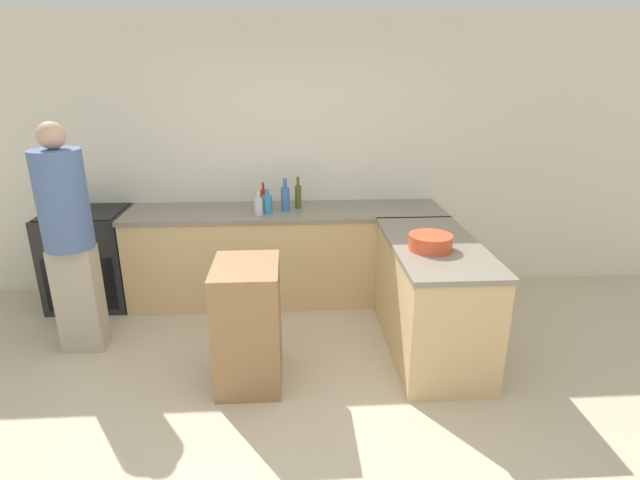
{
  "coord_description": "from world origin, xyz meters",
  "views": [
    {
      "loc": [
        0.06,
        -2.63,
        2.21
      ],
      "look_at": [
        0.27,
        0.93,
        0.96
      ],
      "focal_mm": 28.0,
      "sensor_mm": 36.0,
      "label": 1
    }
  ],
  "objects_px": {
    "mixing_bowl": "(430,242)",
    "olive_oil_bottle": "(298,196)",
    "range_oven": "(91,258)",
    "hot_sauce_bottle": "(263,198)",
    "island_table": "(248,324)",
    "water_bottle_blue": "(285,198)",
    "dish_soap_bottle": "(267,203)",
    "person_by_range": "(68,233)",
    "vinegar_bottle_clear": "(259,206)"
  },
  "relations": [
    {
      "from": "range_oven",
      "to": "water_bottle_blue",
      "type": "height_order",
      "value": "water_bottle_blue"
    },
    {
      "from": "island_table",
      "to": "range_oven",
      "type": "bearing_deg",
      "value": 139.15
    },
    {
      "from": "vinegar_bottle_clear",
      "to": "hot_sauce_bottle",
      "type": "relative_size",
      "value": 0.87
    },
    {
      "from": "island_table",
      "to": "mixing_bowl",
      "type": "relative_size",
      "value": 2.84
    },
    {
      "from": "range_oven",
      "to": "island_table",
      "type": "bearing_deg",
      "value": -40.85
    },
    {
      "from": "dish_soap_bottle",
      "to": "person_by_range",
      "type": "xyz_separation_m",
      "value": [
        -1.49,
        -0.76,
        -0.01
      ]
    },
    {
      "from": "dish_soap_bottle",
      "to": "hot_sauce_bottle",
      "type": "height_order",
      "value": "hot_sauce_bottle"
    },
    {
      "from": "mixing_bowl",
      "to": "dish_soap_bottle",
      "type": "distance_m",
      "value": 1.63
    },
    {
      "from": "range_oven",
      "to": "person_by_range",
      "type": "relative_size",
      "value": 0.51
    },
    {
      "from": "olive_oil_bottle",
      "to": "person_by_range",
      "type": "distance_m",
      "value": 2.0
    },
    {
      "from": "range_oven",
      "to": "olive_oil_bottle",
      "type": "xyz_separation_m",
      "value": [
        2.01,
        0.04,
        0.57
      ]
    },
    {
      "from": "water_bottle_blue",
      "to": "person_by_range",
      "type": "distance_m",
      "value": 1.85
    },
    {
      "from": "range_oven",
      "to": "water_bottle_blue",
      "type": "xyz_separation_m",
      "value": [
        1.89,
        -0.05,
        0.58
      ]
    },
    {
      "from": "range_oven",
      "to": "hot_sauce_bottle",
      "type": "xyz_separation_m",
      "value": [
        1.68,
        0.05,
        0.55
      ]
    },
    {
      "from": "mixing_bowl",
      "to": "olive_oil_bottle",
      "type": "relative_size",
      "value": 1.06
    },
    {
      "from": "vinegar_bottle_clear",
      "to": "dish_soap_bottle",
      "type": "distance_m",
      "value": 0.1
    },
    {
      "from": "range_oven",
      "to": "olive_oil_bottle",
      "type": "distance_m",
      "value": 2.09
    },
    {
      "from": "olive_oil_bottle",
      "to": "hot_sauce_bottle",
      "type": "xyz_separation_m",
      "value": [
        -0.33,
        0.02,
        -0.02
      ]
    },
    {
      "from": "island_table",
      "to": "hot_sauce_bottle",
      "type": "height_order",
      "value": "hot_sauce_bottle"
    },
    {
      "from": "mixing_bowl",
      "to": "water_bottle_blue",
      "type": "relative_size",
      "value": 1.04
    },
    {
      "from": "hot_sauce_bottle",
      "to": "vinegar_bottle_clear",
      "type": "bearing_deg",
      "value": -98.58
    },
    {
      "from": "vinegar_bottle_clear",
      "to": "olive_oil_bottle",
      "type": "relative_size",
      "value": 0.72
    },
    {
      "from": "olive_oil_bottle",
      "to": "water_bottle_blue",
      "type": "bearing_deg",
      "value": -145.1
    },
    {
      "from": "water_bottle_blue",
      "to": "olive_oil_bottle",
      "type": "bearing_deg",
      "value": 34.9
    },
    {
      "from": "range_oven",
      "to": "dish_soap_bottle",
      "type": "relative_size",
      "value": 4.09
    },
    {
      "from": "island_table",
      "to": "vinegar_bottle_clear",
      "type": "relative_size",
      "value": 4.2
    },
    {
      "from": "water_bottle_blue",
      "to": "vinegar_bottle_clear",
      "type": "relative_size",
      "value": 1.43
    },
    {
      "from": "olive_oil_bottle",
      "to": "dish_soap_bottle",
      "type": "xyz_separation_m",
      "value": [
        -0.29,
        -0.15,
        -0.03
      ]
    },
    {
      "from": "range_oven",
      "to": "island_table",
      "type": "distance_m",
      "value": 2.14
    },
    {
      "from": "dish_soap_bottle",
      "to": "person_by_range",
      "type": "relative_size",
      "value": 0.12
    },
    {
      "from": "mixing_bowl",
      "to": "vinegar_bottle_clear",
      "type": "height_order",
      "value": "vinegar_bottle_clear"
    },
    {
      "from": "island_table",
      "to": "vinegar_bottle_clear",
      "type": "bearing_deg",
      "value": 88.72
    },
    {
      "from": "mixing_bowl",
      "to": "person_by_range",
      "type": "xyz_separation_m",
      "value": [
        -2.74,
        0.3,
        0.02
      ]
    },
    {
      "from": "mixing_bowl",
      "to": "olive_oil_bottle",
      "type": "xyz_separation_m",
      "value": [
        -0.96,
        1.2,
        0.06
      ]
    },
    {
      "from": "water_bottle_blue",
      "to": "dish_soap_bottle",
      "type": "relative_size",
      "value": 1.37
    },
    {
      "from": "mixing_bowl",
      "to": "olive_oil_bottle",
      "type": "height_order",
      "value": "olive_oil_bottle"
    },
    {
      "from": "range_oven",
      "to": "hot_sauce_bottle",
      "type": "bearing_deg",
      "value": 1.75
    },
    {
      "from": "mixing_bowl",
      "to": "vinegar_bottle_clear",
      "type": "xyz_separation_m",
      "value": [
        -1.33,
        0.99,
        0.03
      ]
    },
    {
      "from": "range_oven",
      "to": "dish_soap_bottle",
      "type": "height_order",
      "value": "dish_soap_bottle"
    },
    {
      "from": "island_table",
      "to": "dish_soap_bottle",
      "type": "height_order",
      "value": "dish_soap_bottle"
    },
    {
      "from": "water_bottle_blue",
      "to": "person_by_range",
      "type": "xyz_separation_m",
      "value": [
        -1.66,
        -0.82,
        -0.04
      ]
    },
    {
      "from": "water_bottle_blue",
      "to": "olive_oil_bottle",
      "type": "height_order",
      "value": "water_bottle_blue"
    },
    {
      "from": "range_oven",
      "to": "vinegar_bottle_clear",
      "type": "distance_m",
      "value": 1.74
    },
    {
      "from": "range_oven",
      "to": "mixing_bowl",
      "type": "bearing_deg",
      "value": -21.51
    },
    {
      "from": "water_bottle_blue",
      "to": "island_table",
      "type": "bearing_deg",
      "value": -101.34
    },
    {
      "from": "dish_soap_bottle",
      "to": "hot_sauce_bottle",
      "type": "relative_size",
      "value": 0.91
    },
    {
      "from": "dish_soap_bottle",
      "to": "hot_sauce_bottle",
      "type": "distance_m",
      "value": 0.17
    },
    {
      "from": "island_table",
      "to": "dish_soap_bottle",
      "type": "bearing_deg",
      "value": 85.29
    },
    {
      "from": "mixing_bowl",
      "to": "olive_oil_bottle",
      "type": "distance_m",
      "value": 1.54
    },
    {
      "from": "range_oven",
      "to": "vinegar_bottle_clear",
      "type": "xyz_separation_m",
      "value": [
        1.64,
        -0.18,
        0.54
      ]
    }
  ]
}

